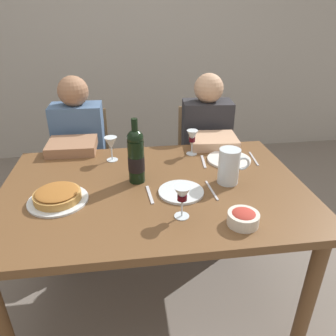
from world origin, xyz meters
TOP-DOWN VIEW (x-y plane):
  - ground_plane at (0.00, 0.00)m, footprint 8.00×8.00m
  - back_wall at (0.00, 2.22)m, footprint 8.00×0.10m
  - dining_table at (0.00, 0.00)m, footprint 1.50×1.00m
  - wine_bottle at (-0.08, 0.07)m, footprint 0.08×0.08m
  - water_pitcher at (0.37, -0.01)m, footprint 0.16×0.10m
  - baked_tart at (-0.45, -0.08)m, footprint 0.27×0.27m
  - salad_bowl at (0.33, -0.35)m, footprint 0.13×0.13m
  - wine_glass_left_diner at (0.26, 0.36)m, footprint 0.07×0.07m
  - wine_glass_right_diner at (-0.21, 0.33)m, footprint 0.07×0.07m
  - wine_glass_centre at (0.09, -0.27)m, footprint 0.07×0.07m
  - dinner_plate_left_setting at (0.46, 0.24)m, footprint 0.25×0.25m
  - dinner_plate_right_setting at (0.12, -0.08)m, footprint 0.22×0.22m
  - fork_left_setting at (0.31, 0.24)m, footprint 0.03×0.16m
  - knife_left_setting at (0.61, 0.24)m, footprint 0.03×0.18m
  - knife_right_setting at (0.27, -0.08)m, footprint 0.02×0.18m
  - spoon_right_setting at (-0.03, -0.08)m, footprint 0.03×0.16m
  - chair_left at (-0.45, 0.90)m, footprint 0.41×0.41m
  - diner_left at (-0.45, 0.67)m, footprint 0.34×0.51m
  - chair_right at (0.46, 0.87)m, footprint 0.43×0.43m
  - diner_right at (0.44, 0.63)m, footprint 0.36×0.52m

SIDE VIEW (x-z plane):
  - ground_plane at x=0.00m, z-range 0.00..0.00m
  - chair_left at x=-0.45m, z-range 0.06..0.93m
  - chair_right at x=0.46m, z-range 0.06..0.93m
  - diner_left at x=-0.45m, z-range 0.04..1.20m
  - diner_right at x=0.44m, z-range 0.04..1.20m
  - dining_table at x=0.00m, z-range 0.29..1.05m
  - fork_left_setting at x=0.31m, z-range 0.76..0.76m
  - knife_left_setting at x=0.61m, z-range 0.76..0.76m
  - knife_right_setting at x=0.27m, z-range 0.76..0.76m
  - spoon_right_setting at x=-0.03m, z-range 0.76..0.76m
  - dinner_plate_left_setting at x=0.46m, z-range 0.76..0.77m
  - dinner_plate_right_setting at x=0.12m, z-range 0.76..0.77m
  - baked_tart at x=-0.45m, z-range 0.76..0.82m
  - salad_bowl at x=0.33m, z-range 0.76..0.82m
  - water_pitcher at x=0.37m, z-range 0.75..0.93m
  - wine_glass_right_diner at x=-0.21m, z-range 0.79..0.93m
  - wine_glass_left_diner at x=0.26m, z-range 0.79..0.94m
  - wine_glass_centre at x=0.09m, z-range 0.79..0.94m
  - wine_bottle at x=-0.08m, z-range 0.73..1.07m
  - back_wall at x=0.00m, z-range 0.00..2.80m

